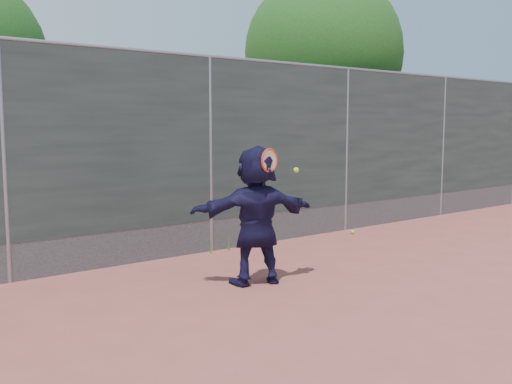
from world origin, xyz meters
TOP-DOWN VIEW (x-y plane):
  - ground at (0.00, 0.00)m, footprint 80.00×80.00m
  - player at (-0.55, 1.61)m, footprint 1.67×0.94m
  - ball_ground at (2.82, 3.13)m, footprint 0.07×0.07m
  - fence at (-0.00, 3.50)m, footprint 20.00×0.06m
  - swing_action at (-0.47, 1.41)m, footprint 0.53×0.21m
  - tree_right at (4.68, 5.75)m, footprint 3.78×3.60m
  - weed_clump at (0.29, 3.38)m, footprint 0.68×0.07m

SIDE VIEW (x-z plane):
  - ground at x=0.00m, z-range 0.00..0.00m
  - ball_ground at x=2.82m, z-range 0.00..0.07m
  - weed_clump at x=0.29m, z-range -0.02..0.28m
  - player at x=-0.55m, z-range 0.00..1.72m
  - swing_action at x=-0.47m, z-range 1.26..1.77m
  - fence at x=0.00m, z-range 0.07..3.09m
  - tree_right at x=4.68m, z-range 0.80..6.19m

